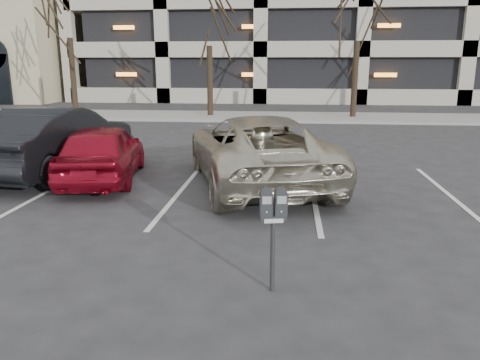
% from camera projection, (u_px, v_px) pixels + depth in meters
% --- Properties ---
extents(ground, '(140.00, 140.00, 0.00)m').
position_uv_depth(ground, '(234.00, 229.00, 7.69)').
color(ground, '#28282B').
rests_on(ground, ground).
extents(sidewalk, '(80.00, 4.00, 0.12)m').
position_uv_depth(sidewalk, '(270.00, 117.00, 23.12)').
color(sidewalk, gray).
rests_on(sidewalk, ground).
extents(stall_lines, '(16.90, 5.20, 0.00)m').
position_uv_depth(stall_lines, '(181.00, 190.00, 10.05)').
color(stall_lines, silver).
rests_on(stall_lines, ground).
extents(tree_b, '(3.38, 3.38, 7.68)m').
position_uv_depth(tree_b, '(209.00, 0.00, 22.07)').
color(tree_b, black).
rests_on(tree_b, ground).
extents(parking_meter, '(0.34, 0.18, 1.25)m').
position_uv_depth(parking_meter, '(273.00, 215.00, 5.38)').
color(parking_meter, black).
rests_on(parking_meter, ground).
extents(suv_silver, '(4.03, 6.06, 1.55)m').
position_uv_depth(suv_silver, '(257.00, 150.00, 10.43)').
color(suv_silver, beige).
rests_on(suv_silver, ground).
extents(car_red, '(2.26, 4.13, 1.33)m').
position_uv_depth(car_red, '(102.00, 152.00, 10.73)').
color(car_red, maroon).
rests_on(car_red, ground).
extents(car_dark, '(2.30, 5.13, 1.64)m').
position_uv_depth(car_dark, '(56.00, 140.00, 11.46)').
color(car_dark, black).
rests_on(car_dark, ground).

